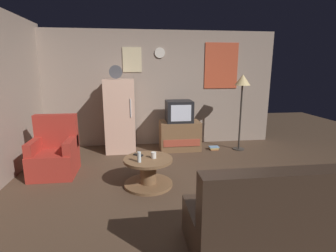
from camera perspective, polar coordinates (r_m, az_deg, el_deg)
name	(u,v)px	position (r m, az deg, el deg)	size (l,w,h in m)	color
ground_plane	(176,191)	(3.81, 1.74, -14.11)	(12.00, 12.00, 0.00)	#4C3828
wall_with_art	(160,89)	(5.85, -1.84, 8.24)	(5.20, 0.12, 2.51)	gray
fridge	(120,116)	(5.44, -10.47, 2.29)	(0.60, 0.62, 1.77)	beige
tv_stand	(180,135)	(5.53, 2.60, -2.10)	(0.84, 0.53, 0.61)	brown
crt_tv	(179,111)	(5.41, 2.44, 3.29)	(0.54, 0.51, 0.44)	black
standing_lamp	(242,86)	(5.56, 16.08, 8.51)	(0.32, 0.32, 1.59)	#332D28
coffee_table	(148,172)	(3.90, -4.37, -10.05)	(0.72, 0.72, 0.42)	brown
wine_glass	(139,157)	(3.66, -6.38, -6.81)	(0.05, 0.05, 0.15)	silver
mug_ceramic_white	(154,155)	(3.81, -3.19, -6.43)	(0.08, 0.08, 0.09)	silver
remote_control	(138,155)	(3.94, -6.57, -6.36)	(0.15, 0.04, 0.02)	black
armchair	(55,154)	(4.65, -23.72, -5.66)	(0.68, 0.68, 0.96)	#A52D23
couch	(281,222)	(2.78, 23.63, -18.77)	(1.70, 0.80, 0.92)	#38281E
book_stack	(214,148)	(5.66, 10.07, -4.80)	(0.21, 0.16, 0.07)	#9B5B37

